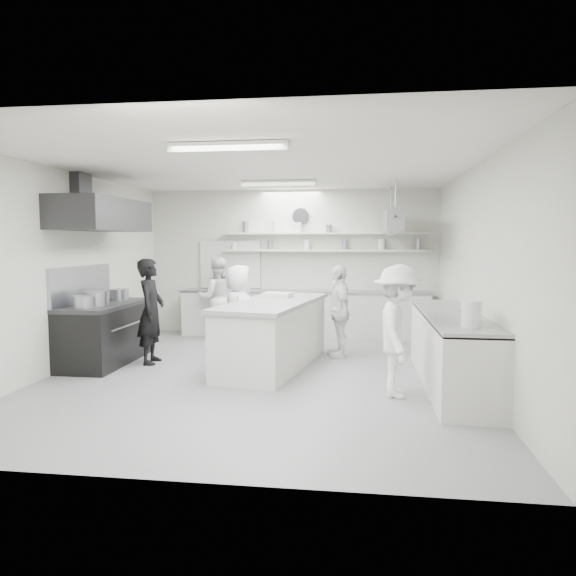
# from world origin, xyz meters

# --- Properties ---
(floor) EXTENTS (6.00, 7.00, 0.02)m
(floor) POSITION_xyz_m (0.00, 0.00, -0.01)
(floor) COLOR gray
(floor) RESTS_ON ground
(ceiling) EXTENTS (6.00, 7.00, 0.02)m
(ceiling) POSITION_xyz_m (0.00, 0.00, 3.01)
(ceiling) COLOR silver
(ceiling) RESTS_ON wall_back
(wall_back) EXTENTS (6.00, 0.04, 3.00)m
(wall_back) POSITION_xyz_m (0.00, 3.50, 1.50)
(wall_back) COLOR beige
(wall_back) RESTS_ON floor
(wall_front) EXTENTS (6.00, 0.04, 3.00)m
(wall_front) POSITION_xyz_m (0.00, -3.50, 1.50)
(wall_front) COLOR beige
(wall_front) RESTS_ON floor
(wall_left) EXTENTS (0.04, 7.00, 3.00)m
(wall_left) POSITION_xyz_m (-3.00, 0.00, 1.50)
(wall_left) COLOR beige
(wall_left) RESTS_ON floor
(wall_right) EXTENTS (0.04, 7.00, 3.00)m
(wall_right) POSITION_xyz_m (3.00, 0.00, 1.50)
(wall_right) COLOR beige
(wall_right) RESTS_ON floor
(stove) EXTENTS (0.80, 1.80, 0.90)m
(stove) POSITION_xyz_m (-2.60, 0.40, 0.45)
(stove) COLOR black
(stove) RESTS_ON floor
(exhaust_hood) EXTENTS (0.85, 2.00, 0.50)m
(exhaust_hood) POSITION_xyz_m (-2.60, 0.40, 2.35)
(exhaust_hood) COLOR #2D2D30
(exhaust_hood) RESTS_ON wall_left
(back_counter) EXTENTS (5.00, 0.60, 0.92)m
(back_counter) POSITION_xyz_m (0.30, 3.20, 0.46)
(back_counter) COLOR silver
(back_counter) RESTS_ON floor
(shelf_lower) EXTENTS (4.20, 0.26, 0.04)m
(shelf_lower) POSITION_xyz_m (0.70, 3.37, 1.75)
(shelf_lower) COLOR silver
(shelf_lower) RESTS_ON wall_back
(shelf_upper) EXTENTS (4.20, 0.26, 0.04)m
(shelf_upper) POSITION_xyz_m (0.70, 3.37, 2.10)
(shelf_upper) COLOR silver
(shelf_upper) RESTS_ON wall_back
(pass_through_window) EXTENTS (1.30, 0.04, 1.00)m
(pass_through_window) POSITION_xyz_m (-1.30, 3.48, 1.45)
(pass_through_window) COLOR black
(pass_through_window) RESTS_ON wall_back
(wall_clock) EXTENTS (0.32, 0.05, 0.32)m
(wall_clock) POSITION_xyz_m (0.20, 3.46, 2.45)
(wall_clock) COLOR white
(wall_clock) RESTS_ON wall_back
(right_counter) EXTENTS (0.74, 3.30, 0.94)m
(right_counter) POSITION_xyz_m (2.65, -0.20, 0.47)
(right_counter) COLOR silver
(right_counter) RESTS_ON floor
(pot_rack) EXTENTS (0.30, 1.60, 0.40)m
(pot_rack) POSITION_xyz_m (2.00, 2.40, 2.30)
(pot_rack) COLOR #9A9DA4
(pot_rack) RESTS_ON ceiling
(light_fixture_front) EXTENTS (1.30, 0.25, 0.10)m
(light_fixture_front) POSITION_xyz_m (0.00, -1.80, 2.94)
(light_fixture_front) COLOR silver
(light_fixture_front) RESTS_ON ceiling
(light_fixture_rear) EXTENTS (1.30, 0.25, 0.10)m
(light_fixture_rear) POSITION_xyz_m (0.00, 1.80, 2.94)
(light_fixture_rear) COLOR silver
(light_fixture_rear) RESTS_ON ceiling
(prep_island) EXTENTS (1.43, 2.78, 0.98)m
(prep_island) POSITION_xyz_m (0.09, 0.53, 0.49)
(prep_island) COLOR silver
(prep_island) RESTS_ON floor
(stove_pot) EXTENTS (0.38, 0.38, 0.26)m
(stove_pot) POSITION_xyz_m (-2.60, 0.16, 1.04)
(stove_pot) COLOR #9A9DA4
(stove_pot) RESTS_ON stove
(cook_stove) EXTENTS (0.46, 0.64, 1.67)m
(cook_stove) POSITION_xyz_m (-1.86, 0.49, 0.83)
(cook_stove) COLOR black
(cook_stove) RESTS_ON floor
(cook_back) EXTENTS (0.94, 0.84, 1.62)m
(cook_back) POSITION_xyz_m (-1.41, 2.78, 0.81)
(cook_back) COLOR white
(cook_back) RESTS_ON floor
(cook_island_left) EXTENTS (0.68, 0.86, 1.56)m
(cook_island_left) POSITION_xyz_m (-0.51, 0.82, 0.78)
(cook_island_left) COLOR white
(cook_island_left) RESTS_ON floor
(cook_island_right) EXTENTS (0.58, 0.97, 1.54)m
(cook_island_right) POSITION_xyz_m (1.08, 1.39, 0.77)
(cook_island_right) COLOR white
(cook_island_right) RESTS_ON floor
(cook_right) EXTENTS (0.66, 1.10, 1.66)m
(cook_right) POSITION_xyz_m (1.90, -0.83, 0.83)
(cook_right) COLOR white
(cook_right) RESTS_ON floor
(bowl_island_a) EXTENTS (0.29, 0.29, 0.06)m
(bowl_island_a) POSITION_xyz_m (0.23, 1.14, 1.01)
(bowl_island_a) COLOR #9A9DA4
(bowl_island_a) RESTS_ON prep_island
(bowl_island_b) EXTENTS (0.21, 0.21, 0.06)m
(bowl_island_b) POSITION_xyz_m (-0.19, 0.72, 1.00)
(bowl_island_b) COLOR silver
(bowl_island_b) RESTS_ON prep_island
(bowl_right) EXTENTS (0.27, 0.27, 0.06)m
(bowl_right) POSITION_xyz_m (2.87, -0.03, 0.97)
(bowl_right) COLOR silver
(bowl_right) RESTS_ON right_counter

